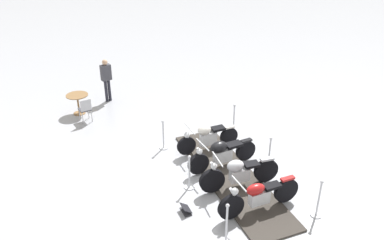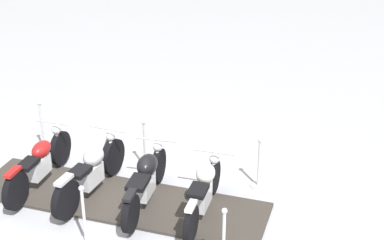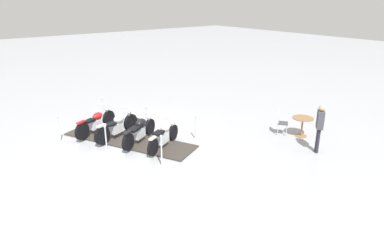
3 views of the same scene
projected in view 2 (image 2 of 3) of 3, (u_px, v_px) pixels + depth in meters
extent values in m
plane|color=#A8AAB2|center=(119.00, 201.00, 10.43)|extent=(80.00, 80.00, 0.00)
cube|color=#38332D|center=(119.00, 200.00, 10.42)|extent=(5.46, 3.62, 0.06)
cylinder|color=black|center=(214.00, 177.00, 10.49)|extent=(0.37, 0.59, 0.61)
cylinder|color=black|center=(191.00, 224.00, 9.18)|extent=(0.37, 0.59, 0.61)
cube|color=silver|center=(203.00, 195.00, 9.80)|extent=(0.42, 0.57, 0.43)
ellipsoid|color=silver|center=(206.00, 173.00, 9.77)|extent=(0.49, 0.54, 0.32)
cube|color=black|center=(198.00, 190.00, 9.38)|extent=(0.45, 0.51, 0.08)
cube|color=silver|center=(191.00, 206.00, 9.04)|extent=(0.26, 0.36, 0.06)
cylinder|color=silver|center=(213.00, 166.00, 10.33)|extent=(0.17, 0.24, 0.53)
cylinder|color=silver|center=(213.00, 152.00, 10.14)|extent=(0.71, 0.39, 0.04)
sphere|color=silver|center=(214.00, 159.00, 10.32)|extent=(0.18, 0.18, 0.18)
cylinder|color=black|center=(159.00, 165.00, 10.84)|extent=(0.43, 0.62, 0.65)
cylinder|color=black|center=(131.00, 214.00, 9.41)|extent=(0.43, 0.62, 0.65)
cube|color=silver|center=(145.00, 186.00, 10.10)|extent=(0.47, 0.59, 0.38)
ellipsoid|color=black|center=(147.00, 165.00, 10.08)|extent=(0.57, 0.64, 0.35)
cube|color=black|center=(138.00, 182.00, 9.65)|extent=(0.52, 0.59, 0.08)
cube|color=black|center=(130.00, 195.00, 9.25)|extent=(0.30, 0.38, 0.06)
cylinder|color=silver|center=(157.00, 154.00, 10.66)|extent=(0.19, 0.26, 0.56)
cylinder|color=silver|center=(156.00, 140.00, 10.46)|extent=(0.67, 0.41, 0.04)
sphere|color=silver|center=(158.00, 147.00, 10.63)|extent=(0.18, 0.18, 0.18)
cylinder|color=black|center=(113.00, 157.00, 11.08)|extent=(0.37, 0.71, 0.71)
cylinder|color=black|center=(66.00, 200.00, 9.73)|extent=(0.37, 0.71, 0.71)
cube|color=silver|center=(91.00, 176.00, 10.39)|extent=(0.41, 0.60, 0.37)
ellipsoid|color=#B7BAC1|center=(94.00, 157.00, 10.37)|extent=(0.48, 0.57, 0.32)
cube|color=black|center=(79.00, 171.00, 9.99)|extent=(0.42, 0.50, 0.08)
cube|color=#B7BAC1|center=(64.00, 180.00, 9.56)|extent=(0.28, 0.42, 0.06)
cylinder|color=silver|center=(110.00, 144.00, 10.89)|extent=(0.16, 0.28, 0.61)
cylinder|color=silver|center=(107.00, 129.00, 10.68)|extent=(0.71, 0.31, 0.04)
sphere|color=silver|center=(111.00, 136.00, 10.84)|extent=(0.18, 0.18, 0.18)
cylinder|color=black|center=(60.00, 148.00, 11.41)|extent=(0.42, 0.67, 0.70)
cylinder|color=black|center=(16.00, 191.00, 9.99)|extent=(0.42, 0.67, 0.70)
cube|color=silver|center=(39.00, 167.00, 10.69)|extent=(0.43, 0.58, 0.36)
ellipsoid|color=#AD1919|center=(41.00, 149.00, 10.68)|extent=(0.49, 0.58, 0.29)
cube|color=black|center=(28.00, 164.00, 10.27)|extent=(0.44, 0.52, 0.08)
cube|color=#AD1919|center=(13.00, 172.00, 9.83)|extent=(0.29, 0.40, 0.06)
cylinder|color=silver|center=(57.00, 137.00, 11.20)|extent=(0.22, 0.33, 0.59)
cylinder|color=silver|center=(53.00, 122.00, 10.97)|extent=(0.63, 0.35, 0.04)
sphere|color=silver|center=(56.00, 130.00, 11.14)|extent=(0.18, 0.18, 0.18)
cylinder|color=silver|center=(146.00, 167.00, 11.52)|extent=(0.31, 0.31, 0.03)
cylinder|color=silver|center=(145.00, 145.00, 11.32)|extent=(0.05, 0.05, 0.95)
sphere|color=silver|center=(144.00, 122.00, 11.10)|extent=(0.09, 0.09, 0.09)
cylinder|color=silver|center=(84.00, 216.00, 9.12)|extent=(0.05, 0.05, 0.97)
sphere|color=silver|center=(81.00, 188.00, 8.89)|extent=(0.09, 0.09, 0.09)
cylinder|color=silver|center=(45.00, 150.00, 12.16)|extent=(0.28, 0.28, 0.03)
cylinder|color=silver|center=(42.00, 128.00, 11.93)|extent=(0.05, 0.05, 1.04)
sphere|color=silver|center=(39.00, 103.00, 11.69)|extent=(0.09, 0.09, 0.09)
sphere|color=silver|center=(224.00, 211.00, 8.24)|extent=(0.09, 0.09, 0.09)
cylinder|color=silver|center=(258.00, 185.00, 10.89)|extent=(0.29, 0.29, 0.03)
cylinder|color=silver|center=(259.00, 164.00, 10.69)|extent=(0.05, 0.05, 0.91)
sphere|color=silver|center=(260.00, 140.00, 10.48)|extent=(0.09, 0.09, 0.09)
cube|color=#333338|center=(113.00, 150.00, 12.18)|extent=(0.44, 0.35, 0.02)
cube|color=black|center=(113.00, 145.00, 12.13)|extent=(0.42, 0.36, 0.16)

